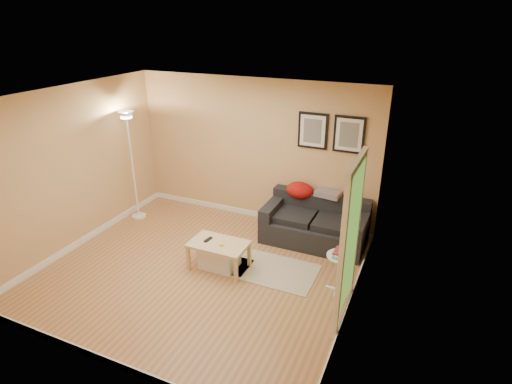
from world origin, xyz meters
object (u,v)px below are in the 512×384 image
Objects in this scene: sofa at (315,222)px; book_stack at (341,253)px; storage_bin at (219,257)px; side_table at (339,273)px; floor_lamp at (133,170)px; coffee_table at (219,255)px.

book_stack is (0.70, -1.19, 0.24)m from sofa.
sofa is 1.74m from storage_bin.
book_stack is at bearing -40.74° from side_table.
floor_lamp is (-4.02, 0.72, 0.68)m from side_table.
floor_lamp is (-3.33, -0.46, 0.59)m from sofa.
coffee_table is at bearing -158.95° from book_stack.
floor_lamp reaches higher than side_table.
sofa is 1.37m from side_table.
book_stack is (0.01, -0.01, 0.33)m from side_table.
coffee_table is at bearing -21.78° from floor_lamp.
sofa is 1.75m from coffee_table.
sofa is at bearing 50.11° from storage_bin.
storage_bin is at bearing -21.24° from floor_lamp.
sofa is at bearing 31.52° from coffee_table.
side_table is at bearing -14.00° from coffee_table.
sofa reaches higher than book_stack.
floor_lamp reaches higher than storage_bin.
side_table reaches higher than storage_bin.
storage_bin is at bearing -129.89° from sofa.
floor_lamp is (-2.23, 0.89, 0.75)m from coffee_table.
sofa is 3.41m from floor_lamp.
coffee_table is 0.05m from storage_bin.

